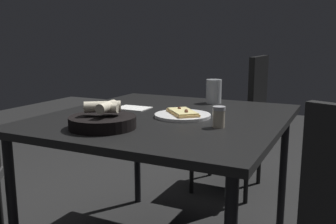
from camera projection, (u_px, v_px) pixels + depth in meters
dining_table at (166, 127)px, 1.69m from camera, size 1.03×1.11×0.71m
pizza_plate at (183, 115)px, 1.64m from camera, size 0.25×0.25×0.04m
bread_basket at (103, 120)px, 1.43m from camera, size 0.26×0.26×0.10m
beer_glass at (214, 93)px, 2.00m from camera, size 0.08×0.08×0.13m
pepper_shaker at (219, 118)px, 1.44m from camera, size 0.05×0.05×0.08m
napkin at (133, 108)px, 1.85m from camera, size 0.16×0.12×0.00m
chair_spare at (241, 117)px, 2.53m from camera, size 0.44×0.44×0.94m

